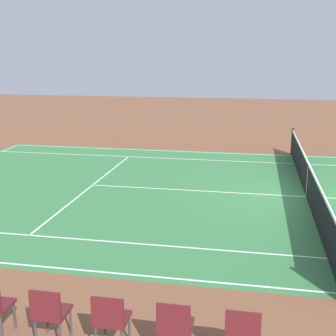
{
  "coord_description": "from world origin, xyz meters",
  "views": [
    {
      "loc": [
        1.57,
        12.85,
        3.93
      ],
      "look_at": [
        3.84,
        0.95,
        0.9
      ],
      "focal_mm": 48.48,
      "sensor_mm": 36.0,
      "label": 1
    }
  ],
  "objects_px": {
    "tennis_net": "(308,180)",
    "spectator_chair_1": "(175,325)",
    "spectator_chair_2": "(111,318)",
    "spectator_chair_0": "(243,332)",
    "spectator_chair_3": "(50,311)"
  },
  "relations": [
    {
      "from": "tennis_net",
      "to": "spectator_chair_2",
      "type": "height_order",
      "value": "tennis_net"
    },
    {
      "from": "tennis_net",
      "to": "spectator_chair_3",
      "type": "relative_size",
      "value": 13.3
    },
    {
      "from": "tennis_net",
      "to": "spectator_chair_2",
      "type": "bearing_deg",
      "value": 66.62
    },
    {
      "from": "tennis_net",
      "to": "spectator_chair_3",
      "type": "distance_m",
      "value": 8.78
    },
    {
      "from": "spectator_chair_2",
      "to": "spectator_chair_3",
      "type": "bearing_deg",
      "value": 0.0
    },
    {
      "from": "tennis_net",
      "to": "spectator_chair_3",
      "type": "bearing_deg",
      "value": 61.39
    },
    {
      "from": "tennis_net",
      "to": "spectator_chair_1",
      "type": "relative_size",
      "value": 13.3
    },
    {
      "from": "tennis_net",
      "to": "spectator_chair_1",
      "type": "height_order",
      "value": "tennis_net"
    },
    {
      "from": "spectator_chair_0",
      "to": "spectator_chair_2",
      "type": "bearing_deg",
      "value": 0.0
    },
    {
      "from": "spectator_chair_0",
      "to": "spectator_chair_2",
      "type": "xyz_separation_m",
      "value": [
        1.74,
        0.0,
        0.0
      ]
    },
    {
      "from": "spectator_chair_0",
      "to": "spectator_chair_1",
      "type": "xyz_separation_m",
      "value": [
        0.87,
        0.0,
        0.0
      ]
    },
    {
      "from": "spectator_chair_1",
      "to": "spectator_chair_2",
      "type": "relative_size",
      "value": 1.0
    },
    {
      "from": "tennis_net",
      "to": "spectator_chair_3",
      "type": "xyz_separation_m",
      "value": [
        4.2,
        7.71,
        0.03
      ]
    },
    {
      "from": "spectator_chair_1",
      "to": "spectator_chair_2",
      "type": "distance_m",
      "value": 0.87
    },
    {
      "from": "spectator_chair_0",
      "to": "spectator_chair_1",
      "type": "height_order",
      "value": "same"
    }
  ]
}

